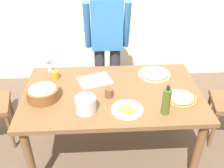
{
  "coord_description": "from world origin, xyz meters",
  "views": [
    {
      "loc": [
        -0.11,
        -1.88,
        2.06
      ],
      "look_at": [
        0.0,
        0.05,
        0.81
      ],
      "focal_mm": 40.65,
      "sensor_mm": 36.0,
      "label": 1
    }
  ],
  "objects": [
    {
      "name": "olive_oil_bottle",
      "position": [
        0.4,
        -0.32,
        0.87
      ],
      "size": [
        0.07,
        0.07,
        0.26
      ],
      "color": "#47561E",
      "rests_on": "dining_table"
    },
    {
      "name": "person_cook",
      "position": [
        -0.01,
        0.76,
        0.94
      ],
      "size": [
        0.49,
        0.25,
        1.62
      ],
      "color": "#2D2D38",
      "rests_on": "ground"
    },
    {
      "name": "dining_table",
      "position": [
        0.0,
        0.0,
        0.67
      ],
      "size": [
        1.6,
        0.96,
        0.76
      ],
      "color": "brown",
      "rests_on": "ground"
    },
    {
      "name": "plate_with_slice",
      "position": [
        0.11,
        -0.28,
        0.77
      ],
      "size": [
        0.26,
        0.26,
        0.02
      ],
      "color": "white",
      "rests_on": "dining_table"
    },
    {
      "name": "popcorn_bowl",
      "position": [
        -0.6,
        -0.06,
        0.82
      ],
      "size": [
        0.28,
        0.28,
        0.11
      ],
      "color": "brown",
      "rests_on": "dining_table"
    },
    {
      "name": "ground",
      "position": [
        0.0,
        0.0,
        0.0
      ],
      "size": [
        8.0,
        8.0,
        0.0
      ],
      "primitive_type": "plane",
      "color": "brown"
    },
    {
      "name": "pizza_cooked_on_tray",
      "position": [
        0.58,
        -0.14,
        0.77
      ],
      "size": [
        0.27,
        0.27,
        0.02
      ],
      "color": "#C67A33",
      "rests_on": "dining_table"
    },
    {
      "name": "cutting_board_white",
      "position": [
        -0.16,
        0.19,
        0.77
      ],
      "size": [
        0.36,
        0.31,
        0.01
      ],
      "primitive_type": "cube",
      "rotation": [
        0.0,
        0.0,
        0.34
      ],
      "color": "white",
      "rests_on": "dining_table"
    },
    {
      "name": "salt_shaker",
      "position": [
        -0.62,
        0.42,
        0.81
      ],
      "size": [
        0.04,
        0.04,
        0.11
      ],
      "color": "white",
      "rests_on": "dining_table"
    },
    {
      "name": "cup_orange",
      "position": [
        -0.54,
        0.25,
        0.8
      ],
      "size": [
        0.07,
        0.07,
        0.08
      ],
      "primitive_type": "cylinder",
      "color": "orange",
      "rests_on": "dining_table"
    },
    {
      "name": "steel_pot",
      "position": [
        -0.23,
        -0.26,
        0.83
      ],
      "size": [
        0.17,
        0.17,
        0.13
      ],
      "color": "#B7B7BC",
      "rests_on": "dining_table"
    },
    {
      "name": "pizza_raw_on_board",
      "position": [
        0.44,
        0.27,
        0.77
      ],
      "size": [
        0.32,
        0.32,
        0.02
      ],
      "color": "beige",
      "rests_on": "dining_table"
    },
    {
      "name": "cup_small_brown",
      "position": [
        -0.03,
        -0.08,
        0.8
      ],
      "size": [
        0.07,
        0.07,
        0.08
      ],
      "primitive_type": "cylinder",
      "color": "brown",
      "rests_on": "dining_table"
    }
  ]
}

